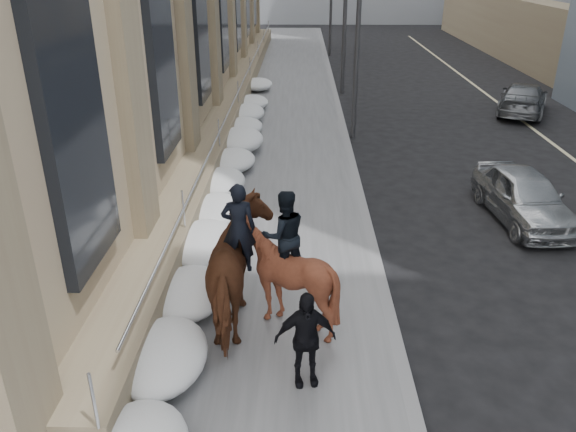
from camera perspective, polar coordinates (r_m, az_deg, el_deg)
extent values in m
plane|color=black|center=(9.94, -3.90, -16.20)|extent=(140.00, 140.00, 0.00)
cube|color=#525254|center=(18.63, -1.34, 4.61)|extent=(5.00, 80.00, 0.12)
cube|color=slate|center=(18.70, 6.73, 4.52)|extent=(0.24, 80.00, 0.12)
cube|color=#716049|center=(28.29, -5.12, 12.43)|extent=(1.10, 44.00, 0.90)
cylinder|color=silver|center=(28.06, -4.25, 14.23)|extent=(0.06, 42.00, 0.06)
cube|color=black|center=(20.91, -8.86, 17.71)|extent=(0.20, 2.20, 4.50)
cylinder|color=#2D2D30|center=(21.70, 7.11, 18.06)|extent=(0.18, 0.18, 8.00)
cylinder|color=#2D2D30|center=(29.75, 5.73, 18.00)|extent=(0.20, 0.20, 6.00)
ellipsoid|color=white|center=(9.88, -12.63, -13.73)|extent=(1.50, 2.10, 0.68)
ellipsoid|color=white|center=(13.14, -8.60, -2.79)|extent=(1.60, 2.20, 0.72)
ellipsoid|color=white|center=(16.77, -6.78, 3.46)|extent=(1.40, 2.00, 0.64)
ellipsoid|color=white|center=(20.48, -4.92, 7.72)|extent=(1.70, 2.30, 0.76)
ellipsoid|color=white|center=(24.33, -4.20, 10.40)|extent=(1.50, 2.10, 0.66)
imported|color=#422314|center=(10.45, -4.76, -5.51)|extent=(1.37, 2.75, 2.27)
imported|color=black|center=(10.20, -4.83, -1.24)|extent=(0.65, 0.45, 1.72)
imported|color=#512517|center=(10.46, -0.44, -6.13)|extent=(2.12, 2.25, 2.03)
imported|color=black|center=(10.20, -0.43, -1.85)|extent=(1.00, 0.87, 1.72)
imported|color=black|center=(9.18, 1.75, -12.36)|extent=(1.05, 0.57, 1.71)
imported|color=#A2A6AA|center=(16.29, 22.83, 1.89)|extent=(1.98, 4.19, 1.38)
imported|color=#595C60|center=(27.93, 22.78, 10.96)|extent=(3.67, 5.10, 1.37)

